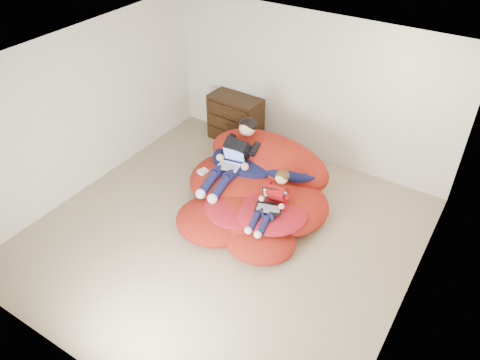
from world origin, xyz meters
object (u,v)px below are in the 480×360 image
object	(u,v)px
beanbag_pile	(256,187)
older_boy	(235,154)
laptop_black	(272,202)
younger_boy	(273,198)
laptop_white	(231,161)
dresser	(235,119)

from	to	relation	value
beanbag_pile	older_boy	world-z (taller)	older_boy
laptop_black	older_boy	bearing A→B (deg)	150.23
younger_boy	laptop_white	xyz separation A→B (m)	(-0.94, 0.37, 0.06)
dresser	laptop_white	size ratio (longest dim) A/B	2.76
older_boy	laptop_white	world-z (taller)	older_boy
younger_boy	laptop_white	size ratio (longest dim) A/B	2.56
dresser	beanbag_pile	size ratio (longest dim) A/B	0.42
dresser	laptop_black	size ratio (longest dim) A/B	2.11
dresser	beanbag_pile	xyz separation A→B (m)	(1.27, -1.38, -0.15)
laptop_white	laptop_black	distance (m)	1.03
beanbag_pile	laptop_white	distance (m)	0.56
younger_boy	laptop_white	distance (m)	1.01
laptop_white	laptop_black	xyz separation A→B (m)	(0.94, -0.41, -0.09)
laptop_black	dresser	bearing A→B (deg)	134.12
older_boy	younger_boy	world-z (taller)	older_boy
dresser	younger_boy	xyz separation A→B (m)	(1.79, -1.81, 0.16)
dresser	laptop_white	bearing A→B (deg)	-59.19
younger_boy	laptop_black	bearing A→B (deg)	-90.00
dresser	laptop_black	bearing A→B (deg)	-45.88
laptop_black	younger_boy	bearing A→B (deg)	90.00
older_boy	younger_boy	xyz separation A→B (m)	(0.94, -0.50, -0.12)
younger_boy	laptop_white	bearing A→B (deg)	158.25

